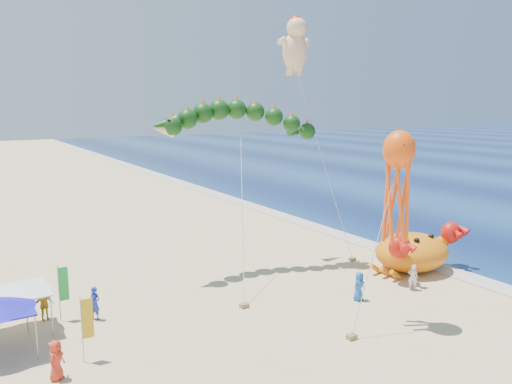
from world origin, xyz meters
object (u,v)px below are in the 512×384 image
cherub_kite (296,45)px  octopus_kite (398,178)px  crab_inflatable (413,251)px  canopy_white (16,288)px  dragon_kite (238,125)px

cherub_kite → octopus_kite: cherub_kite is taller
crab_inflatable → octopus_kite: bearing=-145.6°
cherub_kite → canopy_white: (-19.54, -2.63, -13.55)m
canopy_white → cherub_kite: bearing=7.7°
crab_inflatable → canopy_white: size_ratio=2.26×
dragon_kite → canopy_white: dragon_kite is taller
canopy_white → dragon_kite: bearing=11.2°
crab_inflatable → cherub_kite: bearing=131.5°
crab_inflatable → canopy_white: crab_inflatable is taller
cherub_kite → canopy_white: 23.92m
crab_inflatable → dragon_kite: bearing=146.4°
dragon_kite → canopy_white: (-14.96, -2.96, -7.95)m
crab_inflatable → canopy_white: (-25.37, 3.95, 0.97)m
crab_inflatable → dragon_kite: (-10.41, 6.91, 8.93)m
cherub_kite → canopy_white: bearing=-172.3°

